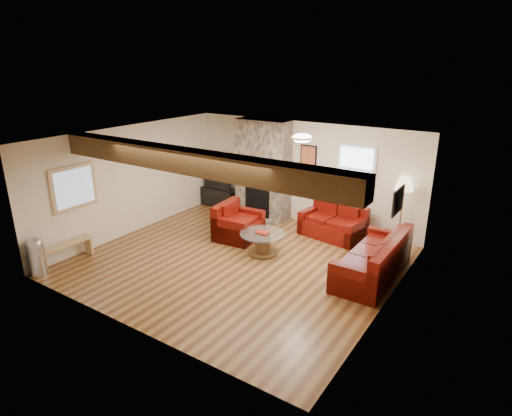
% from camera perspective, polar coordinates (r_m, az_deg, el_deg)
% --- Properties ---
extents(room, '(8.00, 8.00, 8.00)m').
position_cam_1_polar(room, '(8.30, -2.56, 0.70)').
color(room, '#583017').
rests_on(room, ground).
extents(floor, '(6.00, 6.00, 0.00)m').
position_cam_1_polar(floor, '(8.77, -2.44, -7.07)').
color(floor, '#583017').
rests_on(floor, ground).
extents(oak_beam, '(6.00, 0.36, 0.38)m').
position_cam_1_polar(oak_beam, '(7.08, -8.67, 6.15)').
color(oak_beam, '#311E0E').
rests_on(oak_beam, room).
extents(chimney_breast, '(1.40, 0.67, 2.50)m').
position_cam_1_polar(chimney_breast, '(10.82, 0.91, 4.98)').
color(chimney_breast, '#3C372E').
rests_on(chimney_breast, floor).
extents(back_window, '(0.90, 0.08, 1.10)m').
position_cam_1_polar(back_window, '(9.92, 13.17, 5.11)').
color(back_window, white).
rests_on(back_window, room).
extents(hatch_window, '(0.08, 1.00, 0.90)m').
position_cam_1_polar(hatch_window, '(9.34, -23.13, 2.55)').
color(hatch_window, tan).
rests_on(hatch_window, room).
extents(ceiling_dome, '(0.40, 0.40, 0.18)m').
position_cam_1_polar(ceiling_dome, '(8.29, 6.15, 9.08)').
color(ceiling_dome, white).
rests_on(ceiling_dome, room).
extents(artwork_back, '(0.42, 0.06, 0.52)m').
position_cam_1_polar(artwork_back, '(10.35, 6.99, 6.90)').
color(artwork_back, black).
rests_on(artwork_back, room).
extents(artwork_right, '(0.06, 0.55, 0.42)m').
position_cam_1_polar(artwork_right, '(7.18, 18.37, 0.93)').
color(artwork_right, black).
rests_on(artwork_right, room).
extents(sofa_three, '(0.89, 2.11, 0.81)m').
position_cam_1_polar(sofa_three, '(8.30, 15.30, -6.28)').
color(sofa_three, '#4A0605').
rests_on(sofa_three, floor).
extents(loveseat, '(1.52, 1.01, 0.75)m').
position_cam_1_polar(loveseat, '(9.93, 10.19, -1.77)').
color(loveseat, '#4A0605').
rests_on(loveseat, floor).
extents(armchair_red, '(0.97, 1.08, 0.81)m').
position_cam_1_polar(armchair_red, '(9.71, -2.34, -1.79)').
color(armchair_red, '#4A0605').
rests_on(armchair_red, floor).
extents(coffee_table, '(0.95, 0.95, 0.50)m').
position_cam_1_polar(coffee_table, '(8.99, 0.89, -4.74)').
color(coffee_table, '#442D15').
rests_on(coffee_table, floor).
extents(tv_cabinet, '(1.03, 0.41, 0.51)m').
position_cam_1_polar(tv_cabinet, '(11.92, -4.84, 1.45)').
color(tv_cabinet, black).
rests_on(tv_cabinet, floor).
extents(television, '(0.89, 0.12, 0.51)m').
position_cam_1_polar(television, '(11.78, -4.91, 3.83)').
color(television, black).
rests_on(television, tv_cabinet).
extents(floor_lamp, '(0.40, 0.40, 1.57)m').
position_cam_1_polar(floor_lamp, '(9.50, 19.15, 2.60)').
color(floor_lamp, '#AE8248').
rests_on(floor_lamp, floor).
extents(pine_bench, '(0.26, 1.11, 0.42)m').
position_cam_1_polar(pine_bench, '(9.42, -23.95, -5.51)').
color(pine_bench, tan).
rests_on(pine_bench, floor).
extents(pedal_bin, '(0.32, 0.32, 0.77)m').
position_cam_1_polar(pedal_bin, '(9.08, -27.20, -5.72)').
color(pedal_bin, '#B0B0B5').
rests_on(pedal_bin, floor).
extents(coal_bucket, '(0.36, 0.36, 0.33)m').
position_cam_1_polar(coal_bucket, '(10.42, -0.49, -1.66)').
color(coal_bucket, gray).
rests_on(coal_bucket, floor).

